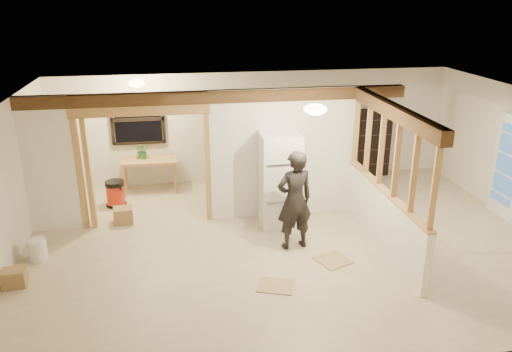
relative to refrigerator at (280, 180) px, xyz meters
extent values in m
cube|color=beige|center=(-0.05, -0.79, -0.88)|extent=(9.00, 6.50, 0.01)
cube|color=white|center=(-0.05, -0.79, 1.62)|extent=(9.00, 6.50, 0.01)
cube|color=beige|center=(-0.05, 2.46, 0.37)|extent=(9.00, 0.01, 2.50)
cube|color=beige|center=(-0.05, -4.04, 0.37)|extent=(9.00, 0.01, 2.50)
cube|color=beige|center=(-4.55, -0.79, 0.37)|extent=(0.01, 6.50, 2.50)
cube|color=silver|center=(-4.10, 0.41, 0.37)|extent=(0.90, 0.12, 2.50)
cube|color=silver|center=(0.15, 0.41, 0.37)|extent=(2.80, 0.12, 2.50)
cube|color=tan|center=(-2.45, 0.41, 0.22)|extent=(2.46, 0.14, 2.20)
cube|color=#4F331B|center=(-1.05, 0.41, 1.50)|extent=(7.00, 0.18, 0.22)
cube|color=#4F331B|center=(1.55, -1.19, 1.50)|extent=(0.18, 3.30, 0.22)
cube|color=silver|center=(1.55, -1.19, -0.38)|extent=(0.12, 3.20, 1.00)
cube|color=tan|center=(1.55, -1.19, 0.78)|extent=(0.14, 3.20, 1.32)
cube|color=black|center=(-2.65, 2.38, 0.67)|extent=(1.12, 0.10, 1.10)
cube|color=white|center=(4.37, -0.39, 0.12)|extent=(0.12, 0.86, 2.00)
ellipsoid|color=#FFEABF|center=(0.25, -1.29, 1.60)|extent=(0.36, 0.36, 0.16)
ellipsoid|color=#FFEABF|center=(-2.55, 1.51, 1.60)|extent=(0.32, 0.32, 0.14)
ellipsoid|color=#FFD88C|center=(-2.05, 0.81, 1.30)|extent=(0.07, 0.07, 0.07)
cube|color=silver|center=(0.00, 0.00, 0.00)|extent=(0.72, 0.70, 1.75)
imported|color=black|center=(0.05, -0.98, -0.01)|extent=(0.70, 0.53, 1.74)
cube|color=tan|center=(-2.45, 2.04, -0.51)|extent=(1.19, 0.62, 0.74)
imported|color=#315826|center=(-2.58, 2.13, 0.03)|extent=(0.36, 0.33, 0.34)
cylinder|color=red|center=(-3.14, 1.34, -0.60)|extent=(0.53, 0.53, 0.55)
cube|color=black|center=(2.73, 2.26, -0.08)|extent=(0.80, 0.27, 1.60)
cylinder|color=white|center=(-4.19, -0.74, -0.69)|extent=(0.38, 0.38, 0.37)
cube|color=#947047|center=(-2.93, 0.49, -0.72)|extent=(0.38, 0.33, 0.30)
cube|color=#947047|center=(-4.04, 0.73, -0.72)|extent=(0.41, 0.41, 0.31)
cube|color=#947047|center=(-4.35, -1.50, -0.74)|extent=(0.35, 0.29, 0.27)
cube|color=tan|center=(0.58, -1.56, -0.87)|extent=(0.64, 0.64, 0.02)
cube|color=tan|center=(-0.51, -2.16, -0.87)|extent=(0.65, 0.58, 0.02)
camera|label=1|loc=(-1.86, -8.45, 3.26)|focal=35.00mm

